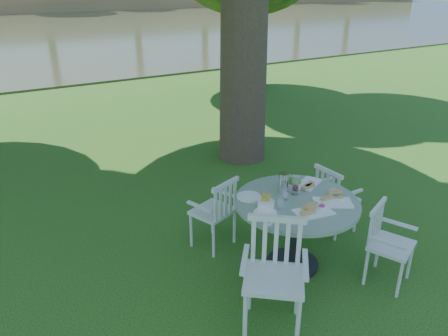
{
  "coord_description": "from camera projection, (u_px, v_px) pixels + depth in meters",
  "views": [
    {
      "loc": [
        -2.31,
        -3.81,
        2.89
      ],
      "look_at": [
        0.0,
        0.2,
        0.85
      ],
      "focal_mm": 35.0,
      "sensor_mm": 36.0,
      "label": 1
    }
  ],
  "objects": [
    {
      "name": "chair_sw",
      "position": [
        275.0,
        265.0,
        3.78
      ],
      "size": [
        0.69,
        0.69,
        1.01
      ],
      "rotation": [
        0.0,
        0.0,
        -0.67
      ],
      "color": "silver",
      "rests_on": "ground"
    },
    {
      "name": "tableware",
      "position": [
        291.0,
        194.0,
        4.48
      ],
      "size": [
        1.11,
        0.85,
        0.22
      ],
      "color": "white",
      "rests_on": "table"
    },
    {
      "name": "chair_se",
      "position": [
        384.0,
        238.0,
        4.36
      ],
      "size": [
        0.55,
        0.53,
        0.83
      ],
      "rotation": [
        0.0,
        0.0,
        0.42
      ],
      "color": "silver",
      "rests_on": "ground"
    },
    {
      "name": "chair_nw",
      "position": [
        218.0,
        209.0,
        4.88
      ],
      "size": [
        0.55,
        0.53,
        0.85
      ],
      "rotation": [
        0.0,
        0.0,
        -2.78
      ],
      "color": "silver",
      "rests_on": "ground"
    },
    {
      "name": "chair_ne",
      "position": [
        332.0,
        195.0,
        5.2
      ],
      "size": [
        0.43,
        0.45,
        0.85
      ],
      "rotation": [
        0.0,
        0.0,
        -4.65
      ],
      "color": "silver",
      "rests_on": "ground"
    },
    {
      "name": "river",
      "position": [
        12.0,
        35.0,
        23.46
      ],
      "size": [
        100.0,
        28.0,
        0.12
      ],
      "primitive_type": "cube",
      "color": "#383D24",
      "rests_on": "ground"
    },
    {
      "name": "ground",
      "position": [
        232.0,
        238.0,
        5.24
      ],
      "size": [
        140.0,
        140.0,
        0.0
      ],
      "primitive_type": "plane",
      "color": "#16400D",
      "rests_on": "ground"
    },
    {
      "name": "table",
      "position": [
        296.0,
        215.0,
        4.51
      ],
      "size": [
        1.27,
        1.27,
        0.79
      ],
      "color": "black",
      "rests_on": "ground"
    }
  ]
}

